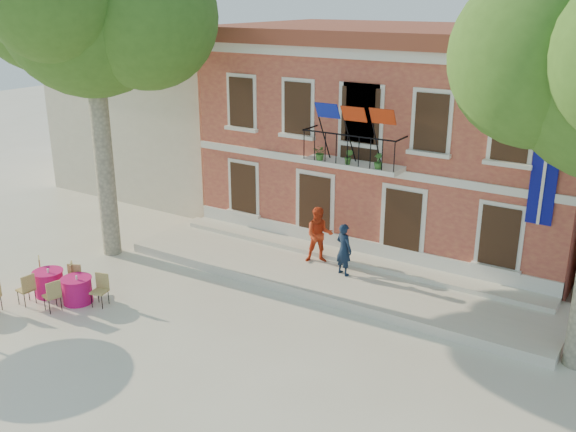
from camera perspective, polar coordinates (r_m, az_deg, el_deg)
The scene contains 9 objects.
ground at distance 18.21m, azimuth -8.48°, elevation -9.07°, with size 90.00×90.00×0.00m, color beige.
main_building at distance 24.09m, azimuth 10.68°, elevation 7.36°, with size 13.50×9.59×7.50m.
neighbor_west at distance 31.09m, azimuth -8.81°, elevation 8.99°, with size 9.40×9.40×6.40m.
terrace at distance 20.35m, azimuth 3.98°, elevation -5.29°, with size 14.00×3.40×0.30m, color silver.
plane_tree_west at distance 21.66m, azimuth -17.24°, elevation 17.19°, with size 5.59×5.59×10.99m.
pedestrian_navy at distance 19.78m, azimuth 4.99°, elevation -2.97°, with size 0.60×0.40×1.66m, color #0F1B32.
pedestrian_orange at distance 20.63m, azimuth 2.79°, elevation -1.70°, with size 0.90×0.70×1.84m, color red.
cafe_table_1 at distance 19.74m, azimuth -18.24°, elevation -6.17°, with size 1.81×1.81×0.95m.
cafe_table_2 at distance 20.50m, azimuth -20.49°, elevation -5.49°, with size 1.87×1.69×0.95m.
Camera 1 is at (10.82, -11.93, 8.51)m, focal length 40.00 mm.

